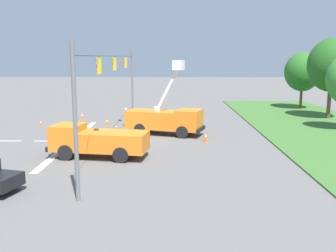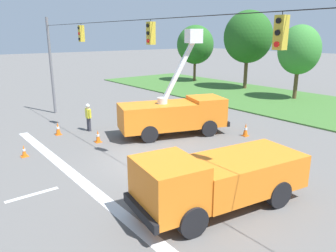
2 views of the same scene
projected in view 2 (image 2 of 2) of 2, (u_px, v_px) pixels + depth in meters
The scene contains 14 objects.
ground_plane at pixel (150, 162), 15.93m from camera, with size 200.00×200.00×0.00m, color #605E5B.
grass_verge at pixel (331, 110), 26.59m from camera, with size 56.00×12.00×0.10m, color #3D6B2D.
lane_markings at pixel (46, 191), 12.94m from camera, with size 17.60×15.25×0.01m.
signal_gantry at pixel (148, 70), 14.75m from camera, with size 26.20×0.33×7.20m.
tree_far_west at pixel (195, 45), 41.69m from camera, with size 4.99×4.38×7.13m.
tree_west at pixel (248, 37), 35.51m from camera, with size 5.47×4.88×8.51m.
tree_centre at pixel (299, 50), 29.87m from camera, with size 3.79×3.89×6.85m.
utility_truck_bucket_lift at pixel (174, 113), 19.90m from camera, with size 4.30×6.93×6.28m.
utility_truck_support_near at pixel (218, 177), 11.45m from camera, with size 3.30×6.69×2.13m.
road_worker at pixel (88, 116), 20.76m from camera, with size 0.65×0.26×1.77m.
traffic_cone_foreground_left at pixel (98, 136), 18.71m from camera, with size 0.36×0.36×0.73m.
traffic_cone_foreground_right at pixel (24, 151), 16.51m from camera, with size 0.36×0.36×0.62m.
traffic_cone_mid_left at pixel (246, 130), 19.85m from camera, with size 0.36×0.36×0.81m.
traffic_cone_mid_right at pixel (58, 129), 20.09m from camera, with size 0.36×0.36×0.79m.
Camera 2 is at (12.25, -8.48, 5.97)m, focal length 35.00 mm.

